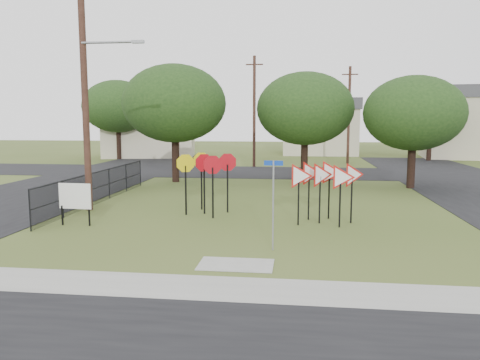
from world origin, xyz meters
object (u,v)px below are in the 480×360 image
Objects in this scene: stop_sign_cluster at (206,169)px; info_board at (75,198)px; street_name_sign at (273,199)px; yield_sign_cluster at (325,177)px.

info_board is (-4.34, -2.76, -0.81)m from stop_sign_cluster.
street_name_sign is 7.76m from info_board.
stop_sign_cluster reaches higher than info_board.
info_board is at bearing -147.53° from stop_sign_cluster.
yield_sign_cluster is 1.87× the size of info_board.
info_board is (-7.37, 2.40, -0.52)m from street_name_sign.
yield_sign_cluster is (4.74, -1.16, -0.13)m from stop_sign_cluster.
stop_sign_cluster is (-3.02, 5.16, 0.30)m from street_name_sign.
yield_sign_cluster is at bearing 66.76° from street_name_sign.
yield_sign_cluster reaches higher than info_board.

